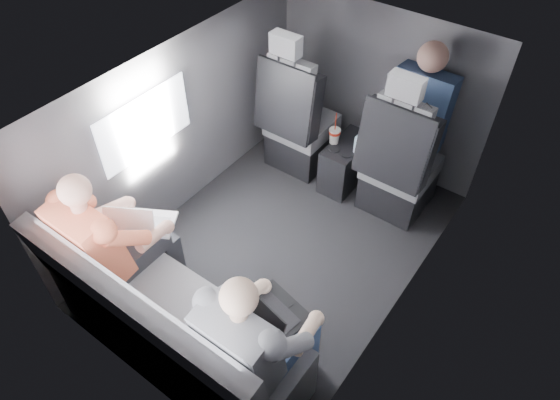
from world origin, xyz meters
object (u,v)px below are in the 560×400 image
Objects in this scene: laptop_white at (143,223)px; passenger_rear_right at (258,339)px; passenger_rear_left at (114,242)px; center_console at (346,163)px; front_seat_left at (298,126)px; rear_bench at (173,327)px; water_bottle at (357,144)px; passenger_front_right at (420,112)px; laptop_black at (271,313)px; soda_cup at (334,135)px; front_seat_right at (398,169)px.

passenger_rear_right is (1.03, -0.19, -0.02)m from laptop_white.
passenger_rear_left is at bearing -101.08° from laptop_white.
passenger_rear_right reaches higher than center_console.
front_seat_left is 2.08m from passenger_rear_right.
water_bottle is (0.10, 1.90, 0.16)m from rear_bench.
center_console is at bearing -153.13° from passenger_front_right.
laptop_black is 0.31× the size of passenger_rear_right.
soda_cup reaches higher than water_bottle.
passenger_rear_left is at bearing -102.83° from soda_cup.
laptop_white reaches higher than water_bottle.
laptop_white is 1.12× the size of laptop_black.
center_console is at bearing 26.91° from soda_cup.
water_bottle is at bearing 86.98° from rear_bench.
front_seat_left is 1.46× the size of passenger_front_right.
front_seat_right is 1.96m from rear_bench.
passenger_front_right reaches higher than passenger_rear_right.
passenger_rear_left is (-0.04, -0.19, -0.01)m from laptop_white.
rear_bench is at bearing -93.02° from water_bottle.
laptop_black is 1.04m from passenger_rear_left.
passenger_rear_right reaches higher than laptop_black.
front_seat_left reaches higher than passenger_rear_left.
rear_bench is 0.64m from passenger_rear_right.
laptop_white is at bearing -90.74° from front_seat_left.
rear_bench is 3.94× the size of laptop_white.
passenger_rear_right is (0.56, 0.10, 0.31)m from rear_bench.
passenger_front_right is at bearing 26.87° from center_console.
front_seat_right is at bearing 0.88° from water_bottle.
laptop_white is at bearing 148.37° from rear_bench.
laptop_white is at bearing -109.56° from water_bottle.
rear_bench reaches higher than water_bottle.
front_seat_right reaches higher than water_bottle.
laptop_white is 0.20m from passenger_rear_left.
laptop_black reaches higher than soda_cup.
laptop_black is (0.99, -0.04, 0.00)m from laptop_white.
passenger_rear_left is (-0.51, 0.10, 0.31)m from rear_bench.
front_seat_right is at bearing 0.00° from front_seat_left.
front_seat_right is at bearing 76.69° from rear_bench.
passenger_front_right reaches higher than front_seat_right.
front_seat_left reaches higher than passenger_rear_right.
center_console is 1.96m from passenger_rear_left.
laptop_black is (0.52, 0.25, 0.32)m from rear_bench.
rear_bench is 10.49× the size of water_bottle.
laptop_white is 0.34× the size of passenger_rear_right.
passenger_front_right reaches higher than laptop_white.
passenger_rear_left reaches higher than center_console.
passenger_rear_left is at bearing -91.87° from front_seat_left.
front_seat_right reaches higher than passenger_rear_left.
front_seat_left reaches higher than laptop_white.
passenger_rear_right is at bearing -73.23° from center_console.
front_seat_right reaches higher than passenger_rear_right.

